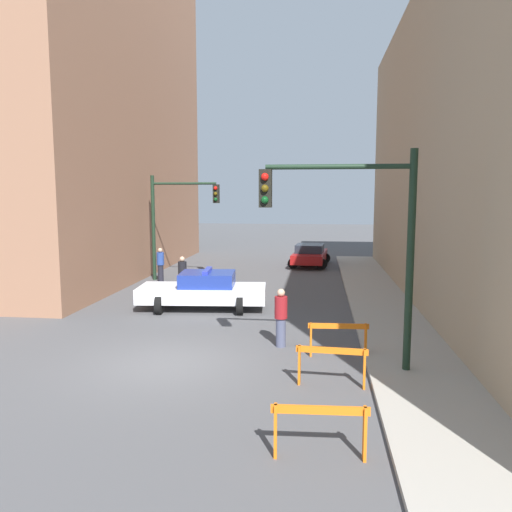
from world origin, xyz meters
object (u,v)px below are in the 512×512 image
object	(u,v)px
pedestrian_sidewalk	(281,317)
barrier_mid	(332,360)
traffic_light_near	(360,227)
barrier_front	(320,423)
pedestrian_crossing	(182,275)
pedestrian_corner	(160,264)
police_car	(204,290)
parked_car_near	(310,255)
barrier_back	(338,334)
traffic_light_far	(174,212)

from	to	relation	value
pedestrian_sidewalk	barrier_mid	xyz separation A→B (m)	(1.35, -2.80, -0.24)
traffic_light_near	barrier_front	world-z (taller)	traffic_light_near
pedestrian_crossing	pedestrian_corner	size ratio (longest dim) A/B	1.00
barrier_front	barrier_mid	bearing A→B (deg)	85.19
traffic_light_near	pedestrian_corner	size ratio (longest dim) A/B	3.13
police_car	barrier_front	bearing A→B (deg)	-162.22
police_car	barrier_front	size ratio (longest dim) A/B	3.03
parked_car_near	barrier_mid	distance (m)	18.99
traffic_light_near	barrier_front	distance (m)	5.14
police_car	pedestrian_crossing	xyz separation A→B (m)	(-1.50, 2.48, 0.14)
parked_car_near	barrier_front	size ratio (longest dim) A/B	2.77
pedestrian_corner	pedestrian_sidewalk	size ratio (longest dim) A/B	1.00
pedestrian_crossing	pedestrian_sidewalk	world-z (taller)	same
traffic_light_near	barrier_back	distance (m)	3.14
traffic_light_far	parked_car_near	bearing A→B (deg)	41.77
traffic_light_near	barrier_back	size ratio (longest dim) A/B	3.25
pedestrian_crossing	traffic_light_near	bearing A→B (deg)	-116.45
traffic_light_near	barrier_front	xyz separation A→B (m)	(-0.89, -4.14, -2.91)
traffic_light_far	barrier_back	xyz separation A→B (m)	(7.63, -10.98, -2.78)
traffic_light_near	barrier_back	bearing A→B (deg)	109.91
traffic_light_near	pedestrian_corner	xyz separation A→B (m)	(-8.67, 11.67, -2.67)
traffic_light_near	pedestrian_sidewalk	bearing A→B (deg)	137.59
pedestrian_sidewalk	barrier_mid	distance (m)	3.12
parked_car_near	barrier_front	xyz separation A→B (m)	(0.56, -22.10, -0.06)
traffic_light_near	pedestrian_sidewalk	world-z (taller)	traffic_light_near
traffic_light_near	pedestrian_corner	bearing A→B (deg)	126.62
police_car	barrier_back	xyz separation A→B (m)	(4.78, -4.94, -0.11)
barrier_front	barrier_mid	distance (m)	3.15
pedestrian_corner	barrier_back	bearing A→B (deg)	-40.39
police_car	traffic_light_near	bearing A→B (deg)	-144.49
pedestrian_crossing	barrier_front	xyz separation A→B (m)	(5.79, -12.67, -0.24)
pedestrian_corner	pedestrian_crossing	bearing A→B (deg)	-46.12
pedestrian_sidewalk	police_car	bearing A→B (deg)	134.77
police_car	barrier_back	bearing A→B (deg)	-141.01
barrier_mid	barrier_front	bearing A→B (deg)	-94.81
barrier_back	pedestrian_sidewalk	bearing A→B (deg)	156.27
parked_car_near	barrier_front	distance (m)	22.11
pedestrian_crossing	barrier_back	world-z (taller)	pedestrian_crossing
parked_car_near	pedestrian_sidewalk	bearing A→B (deg)	-87.01
traffic_light_near	barrier_front	size ratio (longest dim) A/B	3.25
traffic_light_far	barrier_back	bearing A→B (deg)	-55.21
police_car	pedestrian_sidewalk	xyz separation A→B (m)	(3.21, -4.25, 0.14)
pedestrian_corner	parked_car_near	bearing A→B (deg)	52.68
barrier_front	traffic_light_near	bearing A→B (deg)	77.84
barrier_front	barrier_back	bearing A→B (deg)	84.68
barrier_mid	barrier_back	world-z (taller)	same
barrier_front	barrier_back	xyz separation A→B (m)	(0.49, 5.25, 0.00)
pedestrian_corner	barrier_back	size ratio (longest dim) A/B	1.04
traffic_light_near	barrier_front	bearing A→B (deg)	-102.16
police_car	barrier_back	world-z (taller)	police_car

